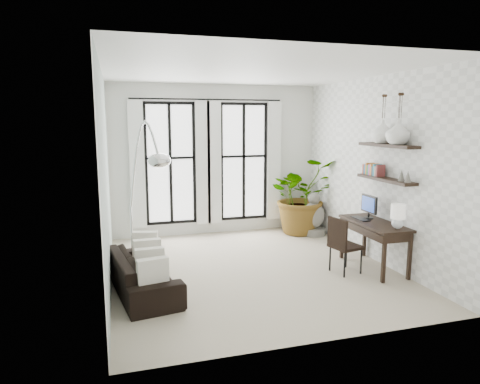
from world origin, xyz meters
name	(u,v)px	position (x,y,z in m)	size (l,w,h in m)	color
floor	(251,269)	(0.00, 0.00, 0.00)	(5.00, 5.00, 0.00)	#B4A68F
ceiling	(252,71)	(0.00, 0.00, 3.20)	(5.00, 5.00, 0.00)	white
wall_left	(105,179)	(-2.25, 0.00, 1.60)	(5.00, 5.00, 0.00)	#9CAEA5
wall_right	(374,169)	(2.25, 0.00, 1.60)	(5.00, 5.00, 0.00)	white
wall_back	(217,160)	(0.00, 2.50, 1.60)	(4.50, 4.50, 0.00)	white
windows	(208,163)	(-0.20, 2.43, 1.56)	(3.26, 0.13, 2.65)	white
wall_shelves	(385,165)	(2.11, -0.51, 1.73)	(0.25, 1.30, 0.60)	black
sofa	(142,273)	(-1.80, -0.44, 0.27)	(1.88, 0.74, 0.55)	black
throw_pillows	(149,257)	(-1.70, -0.44, 0.50)	(0.40, 1.52, 0.40)	silver
plant	(302,195)	(1.78, 1.93, 0.84)	(1.50, 1.30, 1.67)	#2D7228
desk	(376,226)	(1.95, -0.59, 0.74)	(0.57, 1.35, 1.19)	black
desk_chair	(342,242)	(1.34, -0.59, 0.52)	(0.52, 0.52, 0.92)	black
arc_lamp	(144,161)	(-1.70, -0.06, 1.86)	(0.75, 1.03, 2.45)	silver
buddha	(314,217)	(1.95, 1.70, 0.39)	(0.51, 0.51, 0.93)	gray
vase_a	(398,132)	(2.11, -0.79, 2.27)	(0.37, 0.37, 0.38)	white
vase_b	(383,132)	(2.11, -0.39, 2.27)	(0.37, 0.37, 0.38)	white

